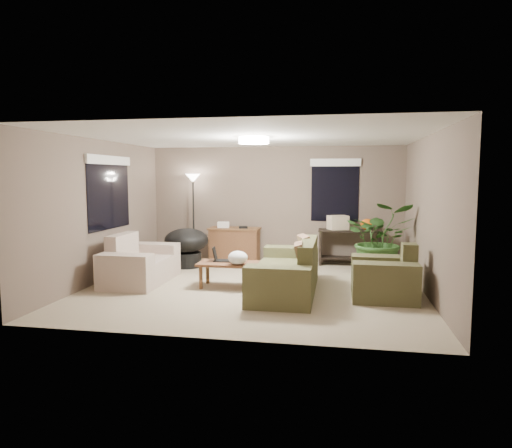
% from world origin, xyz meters
% --- Properties ---
extents(room_shell, '(5.50, 5.50, 5.50)m').
position_xyz_m(room_shell, '(0.00, 0.00, 1.25)').
color(room_shell, tan).
rests_on(room_shell, ground).
extents(main_sofa, '(0.95, 2.20, 0.85)m').
position_xyz_m(main_sofa, '(0.60, -0.24, 0.29)').
color(main_sofa, '#49482B').
rests_on(main_sofa, ground).
extents(throw_pillows, '(0.36, 1.38, 0.47)m').
position_xyz_m(throw_pillows, '(0.86, -0.24, 0.65)').
color(throw_pillows, '#8C7251').
rests_on(throw_pillows, main_sofa).
extents(loveseat, '(0.90, 1.60, 0.85)m').
position_xyz_m(loveseat, '(-2.07, 0.02, 0.30)').
color(loveseat, beige).
rests_on(loveseat, ground).
extents(armchair, '(0.95, 1.00, 0.85)m').
position_xyz_m(armchair, '(2.10, -0.32, 0.30)').
color(armchair, '#47462A').
rests_on(armchair, ground).
extents(coffee_table, '(1.00, 0.55, 0.42)m').
position_xyz_m(coffee_table, '(-0.43, -0.07, 0.36)').
color(coffee_table, brown).
rests_on(coffee_table, ground).
extents(laptop, '(0.38, 0.25, 0.24)m').
position_xyz_m(laptop, '(-0.59, 0.03, 0.48)').
color(laptop, black).
rests_on(laptop, coffee_table).
extents(plastic_bag, '(0.35, 0.32, 0.23)m').
position_xyz_m(plastic_bag, '(-0.23, -0.22, 0.53)').
color(plastic_bag, white).
rests_on(plastic_bag, coffee_table).
extents(desk, '(1.10, 0.50, 0.75)m').
position_xyz_m(desk, '(-0.83, 2.17, 0.38)').
color(desk, brown).
rests_on(desk, ground).
extents(desk_papers, '(0.71, 0.30, 0.12)m').
position_xyz_m(desk_papers, '(-0.99, 2.16, 0.80)').
color(desk_papers, silver).
rests_on(desk_papers, desk).
extents(console_table, '(1.30, 0.40, 0.75)m').
position_xyz_m(console_table, '(1.62, 2.24, 0.44)').
color(console_table, black).
rests_on(console_table, ground).
extents(pumpkin, '(0.34, 0.34, 0.23)m').
position_xyz_m(pumpkin, '(1.97, 2.24, 0.87)').
color(pumpkin, orange).
rests_on(pumpkin, console_table).
extents(cardboard_box, '(0.47, 0.42, 0.29)m').
position_xyz_m(cardboard_box, '(1.37, 2.24, 0.90)').
color(cardboard_box, beige).
rests_on(cardboard_box, console_table).
extents(papasan_chair, '(1.13, 1.13, 0.80)m').
position_xyz_m(papasan_chair, '(-1.68, 1.47, 0.47)').
color(papasan_chair, black).
rests_on(papasan_chair, ground).
extents(floor_lamp, '(0.32, 0.32, 1.91)m').
position_xyz_m(floor_lamp, '(-1.76, 2.21, 1.60)').
color(floor_lamp, black).
rests_on(floor_lamp, ground).
extents(ceiling_fixture, '(0.50, 0.50, 0.10)m').
position_xyz_m(ceiling_fixture, '(0.00, 0.00, 2.44)').
color(ceiling_fixture, white).
rests_on(ceiling_fixture, room_shell).
extents(houseplant, '(1.25, 1.39, 1.08)m').
position_xyz_m(houseplant, '(2.16, 1.28, 0.54)').
color(houseplant, '#2D5923').
rests_on(houseplant, ground).
extents(cat_scratching_post, '(0.32, 0.32, 0.50)m').
position_xyz_m(cat_scratching_post, '(2.35, -0.11, 0.21)').
color(cat_scratching_post, tan).
rests_on(cat_scratching_post, ground).
extents(window_left, '(0.05, 1.56, 1.33)m').
position_xyz_m(window_left, '(-2.73, 0.30, 1.78)').
color(window_left, black).
rests_on(window_left, room_shell).
extents(window_back, '(1.06, 0.05, 1.33)m').
position_xyz_m(window_back, '(1.30, 2.48, 1.79)').
color(window_back, black).
rests_on(window_back, room_shell).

